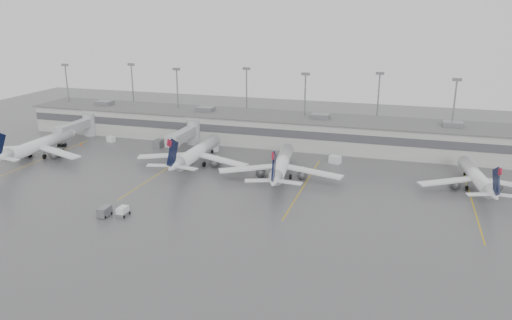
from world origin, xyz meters
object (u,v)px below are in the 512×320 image
(jet_mid_right, at_px, (281,164))
(jet_far_right, at_px, (477,177))
(baggage_tug, at_px, (123,212))
(jet_mid_left, at_px, (196,153))
(jet_far_left, at_px, (37,145))

(jet_mid_right, height_order, jet_far_right, jet_mid_right)
(baggage_tug, bearing_deg, jet_far_right, 27.70)
(baggage_tug, bearing_deg, jet_mid_left, 88.86)
(jet_far_left, bearing_deg, jet_mid_right, 1.16)
(jet_far_left, height_order, baggage_tug, jet_far_left)
(jet_mid_left, xyz_separation_m, baggage_tug, (-0.62, -33.66, -2.59))
(jet_far_left, relative_size, jet_mid_left, 1.01)
(jet_far_left, xyz_separation_m, jet_far_right, (108.38, 7.06, -0.42))
(jet_far_right, xyz_separation_m, baggage_tug, (-66.14, -34.85, -2.21))
(jet_mid_right, relative_size, jet_far_right, 1.12)
(jet_mid_left, bearing_deg, baggage_tug, -92.02)
(jet_mid_left, xyz_separation_m, jet_mid_right, (22.86, -3.20, -0.04))
(jet_far_right, height_order, baggage_tug, jet_far_right)
(jet_mid_left, relative_size, jet_mid_right, 1.01)
(jet_mid_right, bearing_deg, jet_far_right, -1.31)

